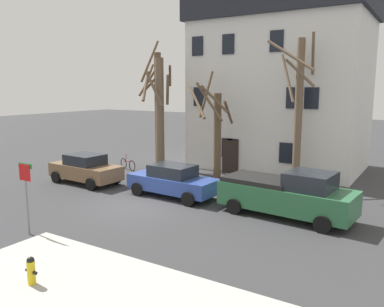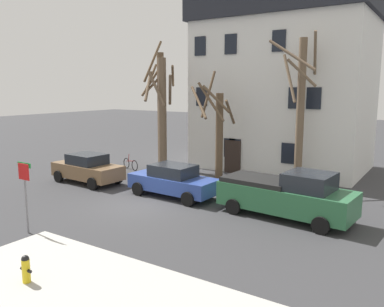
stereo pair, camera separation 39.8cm
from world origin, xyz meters
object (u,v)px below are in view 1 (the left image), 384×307
tree_bare_end (298,107)px  car_brown_sedan (86,169)px  tree_bare_far (215,128)px  bicycle_leaning (128,164)px  tree_bare_near (157,105)px  street_sign_pole (26,185)px  car_blue_sedan (173,181)px  building_main (281,82)px  pickup_truck_green (287,194)px  fire_hydrant (31,270)px  tree_bare_mid (159,113)px

tree_bare_end → car_brown_sedan: 12.30m
tree_bare_far → bicycle_leaning: (-6.03, -0.99, -2.66)m
tree_bare_near → street_sign_pole: 13.30m
car_blue_sedan → building_main: bearing=79.9°
pickup_truck_green → street_sign_pole: (-7.45, -7.03, 0.90)m
street_sign_pole → tree_bare_end: bearing=64.4°
tree_bare_end → street_sign_pole: bearing=-115.6°
fire_hydrant → street_sign_pole: bearing=145.2°
building_main → tree_bare_end: size_ratio=1.37×
tree_bare_end → car_brown_sedan: tree_bare_end is taller
tree_bare_mid → pickup_truck_green: size_ratio=1.26×
car_blue_sedan → bicycle_leaning: size_ratio=2.77×
car_brown_sedan → car_blue_sedan: bearing=3.2°
car_brown_sedan → bicycle_leaning: (-0.46, 4.11, -0.47)m
pickup_truck_green → fire_hydrant: (-3.90, -9.50, -0.46)m
building_main → pickup_truck_green: size_ratio=1.97×
building_main → tree_bare_near: 8.41m
pickup_truck_green → fire_hydrant: pickup_truck_green is taller
tree_bare_end → street_sign_pole: size_ratio=3.07×
tree_bare_end → bicycle_leaning: size_ratio=4.88×
tree_bare_far → bicycle_leaning: tree_bare_far is taller
building_main → tree_bare_end: bearing=-60.1°
tree_bare_end → tree_bare_mid: bearing=-173.3°
building_main → car_brown_sedan: building_main is taller
tree_bare_far → bicycle_leaning: bearing=-170.6°
pickup_truck_green → bicycle_leaning: size_ratio=3.39×
street_sign_pole → pickup_truck_green: bearing=43.3°
tree_bare_mid → tree_bare_end: bearing=6.7°
building_main → tree_bare_far: building_main is taller
tree_bare_near → street_sign_pole: size_ratio=3.17×
pickup_truck_green → building_main: bearing=111.6°
tree_bare_end → car_brown_sedan: bearing=-149.9°
tree_bare_near → tree_bare_far: (4.88, -0.82, -1.18)m
car_blue_sedan → fire_hydrant: 9.70m
tree_bare_end → pickup_truck_green: size_ratio=1.44×
tree_bare_far → street_sign_pole: bearing=-96.8°
tree_bare_far → street_sign_pole: (-1.41, -11.81, -1.15)m
car_brown_sedan → fire_hydrant: 11.98m
tree_bare_near → tree_bare_mid: tree_bare_near is taller
car_brown_sedan → car_blue_sedan: (5.77, 0.33, -0.02)m
tree_bare_mid → tree_bare_far: bearing=3.0°
bicycle_leaning → tree_bare_far: bearing=9.4°
building_main → bicycle_leaning: bearing=-141.6°
tree_bare_mid → car_brown_sedan: (-1.61, -4.90, -2.96)m
tree_bare_mid → car_blue_sedan: 6.86m
building_main → car_blue_sedan: size_ratio=2.42×
street_sign_pole → car_brown_sedan: bearing=121.8°
tree_bare_far → car_brown_sedan: tree_bare_far is taller
tree_bare_far → tree_bare_end: size_ratio=0.77×
pickup_truck_green → tree_bare_end: bearing=104.1°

